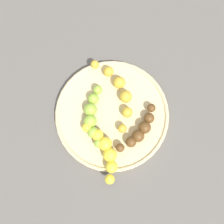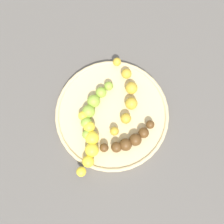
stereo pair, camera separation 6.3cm
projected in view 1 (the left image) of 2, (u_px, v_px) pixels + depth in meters
ground_plane at (112, 115)px, 0.66m from camera, size 2.40×2.40×0.00m
fruit_bowl at (112, 114)px, 0.65m from camera, size 0.29×0.29×0.02m
banana_spotted at (118, 91)px, 0.64m from camera, size 0.20×0.08×0.03m
banana_green at (93, 115)px, 0.63m from camera, size 0.14×0.09×0.03m
banana_yellow at (105, 150)px, 0.61m from camera, size 0.15×0.06×0.03m
banana_overripe at (140, 130)px, 0.62m from camera, size 0.07×0.14×0.03m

